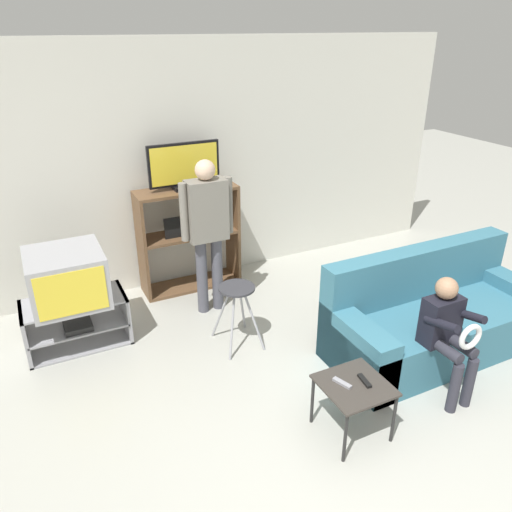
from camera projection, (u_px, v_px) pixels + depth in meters
ground_plane at (399, 504)px, 3.08m from camera, size 18.00×18.00×0.00m
wall_back at (195, 166)px, 5.39m from camera, size 6.40×0.06×2.60m
tv_stand at (77, 323)px, 4.53m from camera, size 0.90×0.45×0.46m
television_main at (67, 278)px, 4.32m from camera, size 0.63×0.64×0.47m
media_shelf at (189, 238)px, 5.41m from camera, size 1.07×0.37×1.14m
television_flat at (184, 167)px, 5.08m from camera, size 0.75×0.20×0.48m
folding_stool at (237, 298)px, 4.45m from camera, size 0.36×0.44×0.59m
snack_table at (354, 390)px, 3.48m from camera, size 0.46×0.46×0.43m
remote_control_black at (364, 381)px, 3.47m from camera, size 0.05×0.15×0.02m
remote_control_white at (342, 383)px, 3.45m from camera, size 0.08×0.15×0.02m
couch at (433, 319)px, 4.46m from camera, size 1.98×0.82×0.89m
person_standing_adult at (207, 223)px, 4.79m from camera, size 0.53×0.20×1.57m
person_seated_child at (448, 329)px, 3.79m from camera, size 0.33×0.43×0.99m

